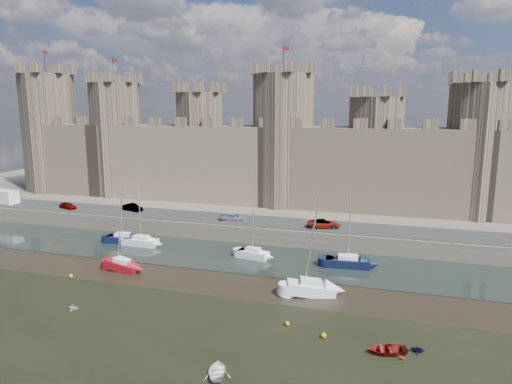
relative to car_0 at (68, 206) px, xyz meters
The scene contains 24 objects.
ground 46.27m from the car_0, 45.36° to the right, with size 160.00×160.00×0.00m, color black.
seaweed_patch 50.71m from the car_0, 50.13° to the right, with size 70.00×34.00×0.01m, color black.
water_channel 33.77m from the car_0, 15.25° to the right, with size 160.00×12.00×0.08m, color black.
quay 42.35m from the car_0, 39.93° to the left, with size 160.00×60.00×2.50m, color #4C443A.
road 32.47m from the car_0, ahead, with size 160.00×7.00×0.10m, color black.
castle 36.25m from the car_0, 25.48° to the left, with size 108.50×11.00×29.00m.
car_0 is the anchor object (origin of this frame).
car_1 11.75m from the car_0, ahead, with size 1.37×3.92×1.29m, color gray.
car_2 30.26m from the car_0, ahead, with size 1.59×3.90×1.13m, color gray.
car_3 44.34m from the car_0, ahead, with size 2.17×4.71×1.31m, color gray.
van 14.41m from the car_0, behind, with size 5.57×2.23×2.43m, color silver.
sailboat_0 20.89m from the car_0, 23.16° to the right, with size 4.94×1.99×9.19m.
sailboat_1 17.77m from the car_0, 26.27° to the right, with size 4.94×2.36×9.55m.
sailboat_2 37.51m from the car_0, 13.83° to the right, with size 4.47×2.40×9.14m.
sailboat_3 49.56m from the car_0, 10.03° to the right, with size 5.62×2.63×9.54m.
sailboat_4 28.71m from the car_0, 38.84° to the right, with size 4.45×2.05×10.11m.
sailboat_5 49.46m from the car_0, 22.02° to the right, with size 5.50×3.38×11.09m.
dinghy_2 54.70m from the car_0, 40.22° to the right, with size 1.98×0.58×2.78m, color silver.
dinghy_3 37.87m from the car_0, 50.53° to the right, with size 1.04×0.63×1.20m, color silver.
dinghy_4 60.96m from the car_0, 27.86° to the right, with size 2.33×0.68×3.26m, color maroon.
dinghy_7 62.72m from the car_0, 26.15° to the right, with size 0.98×0.60×1.14m, color black.
buoy_1 28.27m from the car_0, 50.72° to the right, with size 0.48×0.48×0.48m, color orange.
buoy_3 52.10m from the car_0, 30.17° to the right, with size 0.43×0.43×0.43m, color #C38308.
buoy_5 55.81m from the car_0, 29.48° to the right, with size 0.48×0.48×0.48m, color orange.
Camera 1 is at (21.07, -31.49, 19.79)m, focal length 32.00 mm.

